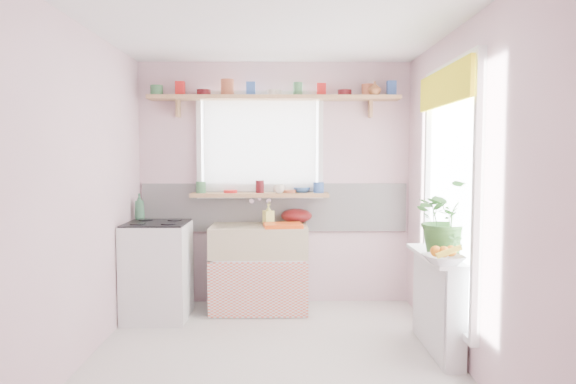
{
  "coord_description": "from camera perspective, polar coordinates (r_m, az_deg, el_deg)",
  "views": [
    {
      "loc": [
        0.08,
        -3.74,
        1.53
      ],
      "look_at": [
        0.13,
        0.55,
        1.23
      ],
      "focal_mm": 32.0,
      "sensor_mm": 36.0,
      "label": 1
    }
  ],
  "objects": [
    {
      "name": "room",
      "position": [
        4.64,
        6.57,
        1.95
      ],
      "size": [
        3.2,
        3.2,
        3.2
      ],
      "color": "silver",
      "rests_on": "ground"
    },
    {
      "name": "sink_unit",
      "position": [
        5.16,
        -3.21,
        -8.35
      ],
      "size": [
        0.95,
        0.65,
        1.11
      ],
      "color": "white",
      "rests_on": "ground"
    },
    {
      "name": "cooker",
      "position": [
        5.05,
        -14.29,
        -8.41
      ],
      "size": [
        0.58,
        0.58,
        0.93
      ],
      "color": "white",
      "rests_on": "ground"
    },
    {
      "name": "radiator_ledge",
      "position": [
        4.28,
        16.29,
        -11.57
      ],
      "size": [
        0.22,
        0.95,
        0.78
      ],
      "color": "white",
      "rests_on": "ground"
    },
    {
      "name": "windowsill",
      "position": [
        5.24,
        -3.15,
        -0.32
      ],
      "size": [
        1.4,
        0.22,
        0.04
      ],
      "primitive_type": "cube",
      "color": "tan",
      "rests_on": "room"
    },
    {
      "name": "pine_shelf",
      "position": [
        5.24,
        -1.53,
        10.42
      ],
      "size": [
        2.52,
        0.24,
        0.04
      ],
      "primitive_type": "cube",
      "color": "tan",
      "rests_on": "room"
    },
    {
      "name": "shelf_crockery",
      "position": [
        5.25,
        -1.53,
        11.23
      ],
      "size": [
        2.47,
        0.11,
        0.12
      ],
      "color": "#3F7F4C",
      "rests_on": "pine_shelf"
    },
    {
      "name": "sill_crockery",
      "position": [
        5.23,
        -3.15,
        0.52
      ],
      "size": [
        1.35,
        0.11,
        0.12
      ],
      "color": "#3F7F4C",
      "rests_on": "windowsill"
    },
    {
      "name": "dish_tray",
      "position": [
        4.95,
        -0.56,
        -3.73
      ],
      "size": [
        0.39,
        0.31,
        0.04
      ],
      "primitive_type": "cube",
      "rotation": [
        0.0,
        0.0,
        0.11
      ],
      "color": "#FF5716",
      "rests_on": "sink_unit"
    },
    {
      "name": "colander",
      "position": [
        5.28,
        0.95,
        -2.65
      ],
      "size": [
        0.41,
        0.41,
        0.15
      ],
      "primitive_type": "ellipsoid",
      "rotation": [
        0.0,
        0.0,
        0.34
      ],
      "color": "#601011",
      "rests_on": "sink_unit"
    },
    {
      "name": "jade_plant",
      "position": [
        4.08,
        17.26,
        -2.76
      ],
      "size": [
        0.57,
        0.51,
        0.58
      ],
      "primitive_type": "imported",
      "rotation": [
        0.0,
        0.0,
        0.11
      ],
      "color": "#366B2B",
      "rests_on": "radiator_ledge"
    },
    {
      "name": "fruit_bowl",
      "position": [
        3.79,
        16.91,
        -7.22
      ],
      "size": [
        0.32,
        0.32,
        0.07
      ],
      "primitive_type": "imported",
      "rotation": [
        0.0,
        0.0,
        0.2
      ],
      "color": "silver",
      "rests_on": "radiator_ledge"
    },
    {
      "name": "herb_pot",
      "position": [
        3.92,
        18.11,
        -5.86
      ],
      "size": [
        0.12,
        0.09,
        0.2
      ],
      "primitive_type": "imported",
      "rotation": [
        0.0,
        0.0,
        0.15
      ],
      "color": "#326327",
      "rests_on": "radiator_ledge"
    },
    {
      "name": "soap_bottle_sink",
      "position": [
        5.16,
        -2.19,
        -2.47
      ],
      "size": [
        0.12,
        0.13,
        0.21
      ],
      "primitive_type": "imported",
      "rotation": [
        0.0,
        0.0,
        0.43
      ],
      "color": "#F5F26C",
      "rests_on": "sink_unit"
    },
    {
      "name": "sill_cup",
      "position": [
        5.17,
        -1.01,
        0.34
      ],
      "size": [
        0.13,
        0.13,
        0.09
      ],
      "primitive_type": "imported",
      "rotation": [
        0.0,
        0.0,
        0.24
      ],
      "color": "silver",
      "rests_on": "windowsill"
    },
    {
      "name": "sill_bowl",
      "position": [
        5.29,
        1.54,
        0.24
      ],
      "size": [
        0.17,
        0.17,
        0.05
      ],
      "primitive_type": "imported",
      "rotation": [
        0.0,
        0.0,
        -0.01
      ],
      "color": "#305B9E",
      "rests_on": "windowsill"
    },
    {
      "name": "shelf_vase",
      "position": [
        5.27,
        9.6,
        11.29
      ],
      "size": [
        0.14,
        0.14,
        0.14
      ],
      "primitive_type": "imported",
      "rotation": [
        0.0,
        0.0,
        -0.08
      ],
      "color": "#9B5B2F",
      "rests_on": "pine_shelf"
    },
    {
      "name": "cooker_bottle",
      "position": [
        5.22,
        -16.18,
        -1.56
      ],
      "size": [
        0.12,
        0.12,
        0.25
      ],
      "primitive_type": "imported",
      "rotation": [
        0.0,
        0.0,
        0.29
      ],
      "color": "#39724D",
      "rests_on": "cooker"
    },
    {
      "name": "fruit",
      "position": [
        3.78,
        16.98,
        -6.33
      ],
      "size": [
        0.2,
        0.14,
        0.1
      ],
      "color": "orange",
      "rests_on": "fruit_bowl"
    }
  ]
}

